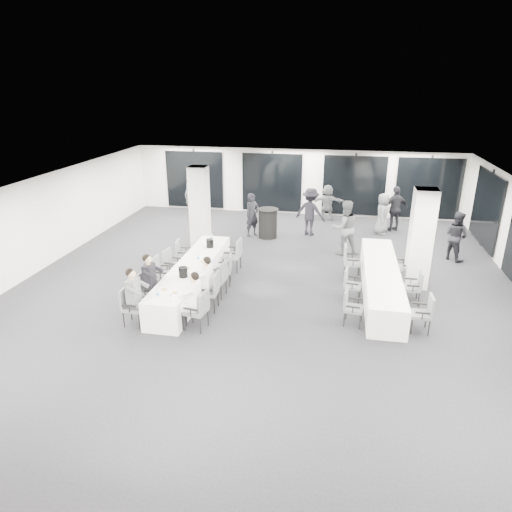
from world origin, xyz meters
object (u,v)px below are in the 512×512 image
(chair_main_left_second, at_px, (147,287))
(standing_guest_g, at_px, (190,193))
(cocktail_table, at_px, (268,223))
(chair_main_right_near, at_px, (199,308))
(standing_guest_e, at_px, (383,211))
(ice_bucket_far, at_px, (210,243))
(chair_main_left_mid, at_px, (161,272))
(chair_side_right_far, at_px, (409,265))
(chair_main_left_near, at_px, (131,304))
(chair_main_left_far, at_px, (182,252))
(chair_side_left_mid, at_px, (350,283))
(chair_main_right_fourth, at_px, (226,268))
(chair_side_right_near, at_px, (424,311))
(ice_bucket_near, at_px, (183,272))
(banquet_table_main, at_px, (193,277))
(chair_side_right_mid, at_px, (415,285))
(chair_main_right_mid, at_px, (219,277))
(chair_main_right_far, at_px, (235,253))
(standing_guest_a, at_px, (252,212))
(chair_main_left_fourth, at_px, (171,263))
(banquet_table_side, at_px, (381,281))
(standing_guest_d, at_px, (396,206))
(chair_side_left_near, at_px, (351,305))
(standing_guest_h, at_px, (456,233))
(standing_guest_b, at_px, (345,224))
(chair_side_left_far, at_px, (350,259))
(standing_guest_c, at_px, (310,209))
(standing_guest_f, at_px, (327,200))
(chair_main_right_second, at_px, (211,289))

(chair_main_left_second, bearing_deg, standing_guest_g, -161.85)
(cocktail_table, relative_size, chair_main_right_near, 1.13)
(standing_guest_e, relative_size, ice_bucket_far, 6.88)
(chair_main_left_mid, height_order, chair_side_right_far, chair_main_left_mid)
(chair_main_left_near, bearing_deg, standing_guest_e, 143.01)
(chair_main_left_far, height_order, chair_side_left_mid, chair_main_left_far)
(chair_main_left_second, relative_size, chair_main_right_fourth, 1.05)
(chair_side_right_far, bearing_deg, chair_side_right_near, 168.80)
(chair_main_right_fourth, bearing_deg, ice_bucket_near, 139.54)
(banquet_table_main, bearing_deg, chair_main_left_second, -125.00)
(cocktail_table, height_order, chair_side_right_mid, cocktail_table)
(banquet_table_main, distance_m, chair_main_right_mid, 0.90)
(chair_main_right_far, height_order, chair_side_right_mid, chair_main_right_far)
(standing_guest_g, bearing_deg, chair_main_left_mid, -43.92)
(standing_guest_a, bearing_deg, ice_bucket_far, -149.13)
(cocktail_table, relative_size, chair_main_left_fourth, 1.20)
(banquet_table_side, bearing_deg, chair_side_right_far, 49.31)
(chair_main_right_mid, xyz_separation_m, standing_guest_d, (5.17, 6.91, 0.43))
(chair_main_left_second, bearing_deg, chair_main_left_mid, -172.37)
(chair_main_right_near, xyz_separation_m, chair_side_right_far, (5.11, 3.72, -0.02))
(banquet_table_side, height_order, chair_side_right_far, chair_side_right_far)
(chair_main_right_near, relative_size, chair_side_left_mid, 1.12)
(banquet_table_main, distance_m, chair_main_left_mid, 0.88)
(chair_side_left_near, height_order, standing_guest_h, standing_guest_h)
(chair_main_right_near, relative_size, standing_guest_d, 0.49)
(chair_main_right_fourth, height_order, standing_guest_b, standing_guest_b)
(standing_guest_g, bearing_deg, chair_side_left_far, -6.18)
(chair_main_left_far, xyz_separation_m, chair_side_right_mid, (6.77, -1.21, -0.01))
(banquet_table_side, distance_m, chair_main_right_near, 5.09)
(chair_main_right_near, bearing_deg, standing_guest_c, -4.83)
(banquet_table_main, distance_m, chair_side_right_far, 6.17)
(chair_main_right_far, bearing_deg, cocktail_table, -5.26)
(banquet_table_main, xyz_separation_m, chair_side_left_mid, (4.29, 0.15, 0.12))
(chair_main_right_far, distance_m, chair_side_right_near, 5.81)
(chair_main_left_mid, distance_m, ice_bucket_far, 1.93)
(chair_main_right_near, xyz_separation_m, ice_bucket_near, (-0.79, 1.23, 0.33))
(cocktail_table, bearing_deg, standing_guest_g, 147.38)
(standing_guest_h, bearing_deg, chair_main_right_far, 66.54)
(chair_side_left_far, distance_m, standing_guest_b, 2.04)
(standing_guest_c, height_order, ice_bucket_far, standing_guest_c)
(banquet_table_side, bearing_deg, chair_side_left_near, -114.04)
(chair_side_left_far, distance_m, standing_guest_d, 5.27)
(standing_guest_d, bearing_deg, chair_main_right_mid, 28.34)
(standing_guest_c, relative_size, standing_guest_g, 1.03)
(chair_main_left_mid, xyz_separation_m, standing_guest_f, (4.22, 7.83, 0.29))
(standing_guest_g, bearing_deg, ice_bucket_near, -39.04)
(standing_guest_d, bearing_deg, chair_main_left_second, 23.98)
(chair_main_right_second, distance_m, standing_guest_a, 6.10)
(chair_main_right_fourth, bearing_deg, standing_guest_d, -50.79)
(chair_main_left_fourth, height_order, chair_side_left_mid, chair_main_left_fourth)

